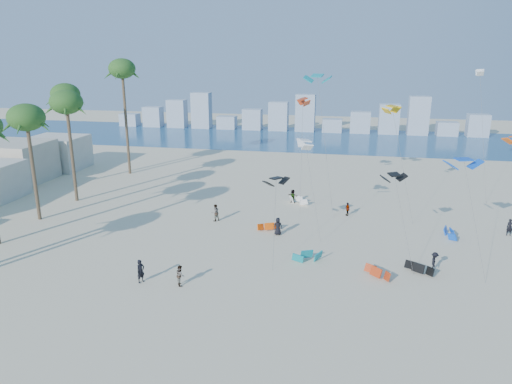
# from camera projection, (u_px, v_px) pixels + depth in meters

# --- Properties ---
(ground) EXTENTS (220.00, 220.00, 0.00)m
(ground) POSITION_uv_depth(u_px,v_px,m) (169.00, 315.00, 33.17)
(ground) COLOR beige
(ground) RESTS_ON ground
(ocean) EXTENTS (220.00, 220.00, 0.00)m
(ocean) POSITION_uv_depth(u_px,v_px,m) (294.00, 138.00, 100.90)
(ocean) COLOR navy
(ocean) RESTS_ON ground
(kitesurfer_near) EXTENTS (0.73, 0.83, 1.92)m
(kitesurfer_near) POSITION_uv_depth(u_px,v_px,m) (141.00, 271.00, 37.65)
(kitesurfer_near) COLOR black
(kitesurfer_near) RESTS_ON ground
(kitesurfer_mid) EXTENTS (0.94, 1.01, 1.66)m
(kitesurfer_mid) POSITION_uv_depth(u_px,v_px,m) (180.00, 275.00, 37.26)
(kitesurfer_mid) COLOR gray
(kitesurfer_mid) RESTS_ON ground
(kitesurfers_far) EXTENTS (30.83, 17.37, 1.87)m
(kitesurfers_far) POSITION_uv_depth(u_px,v_px,m) (317.00, 219.00, 49.77)
(kitesurfers_far) COLOR black
(kitesurfers_far) RESTS_ON ground
(grounded_kites) EXTENTS (20.06, 20.97, 0.88)m
(grounded_kites) POSITION_uv_depth(u_px,v_px,m) (349.00, 240.00, 45.42)
(grounded_kites) COLOR #0C8794
(grounded_kites) RESTS_ON ground
(flying_kites) EXTENTS (26.46, 34.99, 16.04)m
(flying_kites) POSITION_uv_depth(u_px,v_px,m) (394.00, 126.00, 46.68)
(flying_kites) COLOR black
(flying_kites) RESTS_ON ground
(palm_row) EXTENTS (9.84, 44.80, 16.77)m
(palm_row) POSITION_uv_depth(u_px,v_px,m) (24.00, 108.00, 48.97)
(palm_row) COLOR brown
(palm_row) RESTS_ON ground
(distant_skyline) EXTENTS (85.00, 3.00, 8.40)m
(distant_skyline) POSITION_uv_depth(u_px,v_px,m) (294.00, 117.00, 109.66)
(distant_skyline) COLOR #9EADBF
(distant_skyline) RESTS_ON ground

